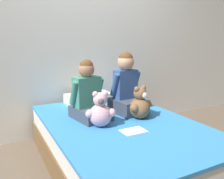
{
  "coord_description": "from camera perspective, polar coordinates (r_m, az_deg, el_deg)",
  "views": [
    {
      "loc": [
        -1.05,
        -1.84,
        1.21
      ],
      "look_at": [
        0.0,
        0.17,
        0.73
      ],
      "focal_mm": 38.0,
      "sensor_mm": 36.0,
      "label": 1
    }
  ],
  "objects": [
    {
      "name": "ground_plane",
      "position": [
        2.44,
        1.98,
        -17.74
      ],
      "size": [
        14.0,
        14.0,
        0.0
      ],
      "primitive_type": "plane",
      "color": "brown"
    },
    {
      "name": "teddy_bear_held_by_left_child",
      "position": [
        2.1,
        -2.8,
        -5.35
      ],
      "size": [
        0.26,
        0.2,
        0.32
      ],
      "rotation": [
        0.0,
        0.0,
        -0.32
      ],
      "color": "#DBA3B2",
      "rests_on": "bed"
    },
    {
      "name": "teddy_bear_held_by_right_child",
      "position": [
        2.33,
        6.74,
        -3.7
      ],
      "size": [
        0.27,
        0.2,
        0.33
      ],
      "rotation": [
        0.0,
        0.0,
        0.25
      ],
      "color": "brown",
      "rests_on": "bed"
    },
    {
      "name": "child_on_left",
      "position": [
        2.32,
        -5.73,
        -1.47
      ],
      "size": [
        0.37,
        0.43,
        0.57
      ],
      "rotation": [
        0.0,
        0.0,
        0.18
      ],
      "color": "#384251",
      "rests_on": "bed"
    },
    {
      "name": "wall_behind_bed",
      "position": [
        3.08,
        -7.84,
        12.65
      ],
      "size": [
        8.0,
        0.06,
        2.5
      ],
      "color": "silver",
      "rests_on": "ground_plane"
    },
    {
      "name": "bed",
      "position": [
        2.33,
        2.02,
        -13.02
      ],
      "size": [
        1.3,
        1.93,
        0.45
      ],
      "color": "brown",
      "rests_on": "ground_plane"
    },
    {
      "name": "child_on_right",
      "position": [
        2.49,
        3.57,
        0.36
      ],
      "size": [
        0.35,
        0.38,
        0.64
      ],
      "rotation": [
        0.0,
        0.0,
        0.11
      ],
      "color": "#384251",
      "rests_on": "bed"
    },
    {
      "name": "sign_card",
      "position": [
        2.04,
        5.17,
        -9.88
      ],
      "size": [
        0.21,
        0.15,
        0.0
      ],
      "color": "white",
      "rests_on": "bed"
    },
    {
      "name": "pillow_at_headboard",
      "position": [
        2.92,
        -5.68,
        -2.06
      ],
      "size": [
        0.55,
        0.27,
        0.11
      ],
      "color": "beige",
      "rests_on": "bed"
    }
  ]
}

